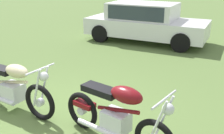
# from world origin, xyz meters

# --- Properties ---
(ground_plane) EXTENTS (120.00, 120.00, 0.00)m
(ground_plane) POSITION_xyz_m (0.00, 0.00, 0.00)
(ground_plane) COLOR #567038
(motorcycle_cream) EXTENTS (2.06, 0.71, 1.02)m
(motorcycle_cream) POSITION_xyz_m (-0.97, 0.23, 0.48)
(motorcycle_cream) COLOR black
(motorcycle_cream) RESTS_ON ground
(motorcycle_maroon) EXTENTS (1.94, 0.89, 1.02)m
(motorcycle_maroon) POSITION_xyz_m (1.19, -0.09, 0.49)
(motorcycle_maroon) COLOR black
(motorcycle_maroon) RESTS_ON ground
(car_white) EXTENTS (4.56, 2.28, 1.43)m
(car_white) POSITION_xyz_m (0.09, 6.27, 0.80)
(car_white) COLOR silver
(car_white) RESTS_ON ground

